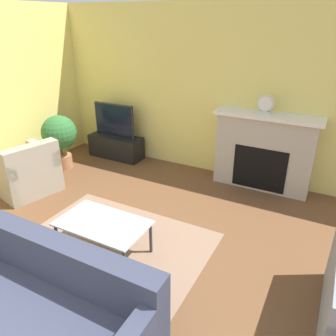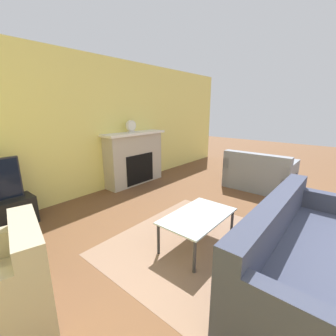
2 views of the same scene
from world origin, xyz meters
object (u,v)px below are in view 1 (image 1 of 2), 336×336
Objects in this scene: armchair_by_window at (26,174)px; potted_plant at (59,136)px; couch_sectional at (29,308)px; coffee_table at (103,225)px; tv at (114,120)px; mantel_clock at (266,104)px.

armchair_by_window is 1.03× the size of potted_plant.
couch_sectional is 2.24× the size of coffee_table.
mantel_clock is at bearing 1.94° from tv.
potted_plant is (-0.17, 0.92, 0.30)m from armchair_by_window.
potted_plant is (-2.13, 1.54, 0.23)m from coffee_table.
tv is 3.13× the size of mantel_clock.
couch_sectional is at bearing -64.31° from tv.
tv is at bearing -178.37° from armchair_by_window.
couch_sectional is 3.88m from mantel_clock.
mantel_clock is (3.23, 0.93, 0.72)m from potted_plant.
couch_sectional is 8.42× the size of mantel_clock.
coffee_table is 2.87m from mantel_clock.
couch_sectional is at bearing -105.35° from mantel_clock.
mantel_clock is at bearing 135.03° from armchair_by_window.
coffee_table is at bearing -114.07° from mantel_clock.
mantel_clock is at bearing 65.93° from coffee_table.
potted_plant reaches higher than armchair_by_window.
mantel_clock reaches higher than couch_sectional.
armchair_by_window is at bearing -148.88° from mantel_clock.
couch_sectional is at bearing -49.97° from potted_plant.
tv is 1.02m from potted_plant.
coffee_table is at bearing -56.53° from tv.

